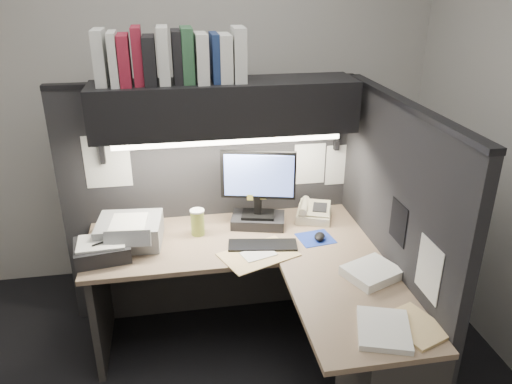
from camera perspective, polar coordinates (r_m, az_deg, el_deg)
The scene contains 20 objects.
wall_back at distance 3.73m, azimuth -6.81°, elevation 10.08°, with size 3.50×0.04×2.70m, color beige.
partition_back at distance 3.37m, azimuth -5.23°, elevation -1.26°, with size 1.90×0.06×1.60m, color black.
partition_right at distance 2.95m, azimuth 14.99°, elevation -5.94°, with size 0.06×1.50×1.60m, color black.
desk at distance 2.83m, azimuth 5.12°, elevation -15.19°, with size 1.70×1.53×0.73m.
overhead_shelf at distance 2.98m, azimuth -3.57°, elevation 9.71°, with size 1.55×0.34×0.30m, color black.
task_light_tube at distance 2.89m, azimuth -3.16°, elevation 5.78°, with size 0.04×0.04×1.32m, color white.
monitor at distance 3.13m, azimuth 0.25°, elevation -0.55°, with size 0.46×0.28×0.50m.
keyboard at distance 2.97m, azimuth 0.76°, elevation -6.13°, with size 0.41×0.14×0.02m, color black.
mousepad at distance 3.09m, azimuth 6.82°, elevation -5.27°, with size 0.21×0.19×0.00m, color #1C349C.
mouse at distance 3.07m, azimuth 7.27°, elevation -5.07°, with size 0.06×0.10×0.04m, color black.
telephone at distance 3.31m, azimuth 6.64°, elevation -2.34°, with size 0.22×0.23×0.09m, color beige.
coffee_cup at distance 3.10m, azimuth -6.69°, elevation -3.53°, with size 0.08×0.08×0.16m, color #B1AB46.
printer at distance 3.08m, azimuth -14.20°, elevation -4.39°, with size 0.37×0.32×0.15m, color gray.
notebook_stack at distance 2.98m, azimuth -17.16°, elevation -6.36°, with size 0.30×0.25×0.09m, color black.
open_folder at distance 2.89m, azimuth 0.27°, elevation -7.18°, with size 0.42×0.27×0.01m, color #D9B87A.
paper_stack_a at distance 2.76m, azimuth 13.09°, elevation -8.94°, with size 0.27×0.23×0.05m, color white.
paper_stack_b at distance 2.40m, azimuth 14.39°, elevation -14.96°, with size 0.23×0.29×0.03m, color white.
manila_stack at distance 2.47m, azimuth 17.78°, elevation -14.36°, with size 0.21×0.27×0.02m, color #D9B87A.
binder_row at distance 2.91m, azimuth -9.63°, elevation 14.97°, with size 0.83×0.26×0.31m.
pinned_papers at distance 2.99m, azimuth 2.73°, elevation 0.76°, with size 1.76×1.31×0.51m.
Camera 1 is at (-0.19, -2.12, 2.22)m, focal length 35.00 mm.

